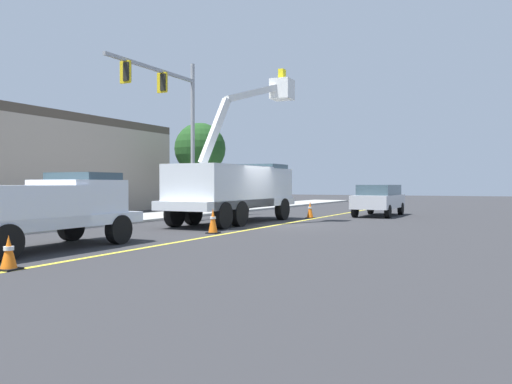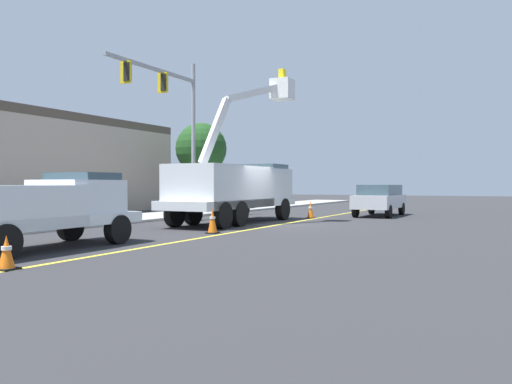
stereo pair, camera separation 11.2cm
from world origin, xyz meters
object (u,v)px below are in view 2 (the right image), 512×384
Objects in this scene: utility_bucket_truck at (236,187)px; passing_minivan at (380,198)px; traffic_cone_leading at (6,253)px; traffic_cone_mid_front at (212,221)px; traffic_cone_mid_rear at (311,210)px; traffic_signal_mast at (172,109)px; service_pickup_truck at (41,207)px.

utility_bucket_truck reaches higher than passing_minivan.
traffic_cone_leading is 8.37m from traffic_cone_mid_front.
utility_bucket_truck is 4.91m from traffic_cone_mid_rear.
passing_minivan is at bearing -57.07° from traffic_signal_mast.
traffic_cone_mid_front is (-12.41, 3.36, -0.54)m from passing_minivan.
traffic_cone_mid_front reaches higher than traffic_cone_mid_rear.
traffic_cone_mid_front is at bearing -162.51° from utility_bucket_truck.
service_pickup_truck is at bearing 177.43° from utility_bucket_truck.
traffic_cone_mid_front is 10.13m from traffic_signal_mast.
passing_minivan is (18.13, -5.31, -0.15)m from service_pickup_truck.
passing_minivan is 6.93× the size of traffic_cone_leading.
traffic_cone_mid_front is at bearing -18.84° from service_pickup_truck.
traffic_cone_mid_front is at bearing 0.04° from traffic_cone_leading.
service_pickup_truck is at bearing 161.16° from traffic_cone_mid_front.
traffic_signal_mast is (14.74, 5.97, 5.24)m from traffic_cone_leading.
traffic_signal_mast reaches higher than traffic_cone_mid_front.
traffic_cone_mid_front is at bearing 176.47° from traffic_cone_mid_rear.
utility_bucket_truck reaches higher than traffic_cone_mid_rear.
service_pickup_truck is 6.40× the size of traffic_cone_mid_front.
traffic_cone_mid_rear is (14.74, -2.51, -0.69)m from service_pickup_truck.
service_pickup_truck is (-10.43, 0.47, -0.49)m from utility_bucket_truck.
traffic_cone_mid_rear is at bearing 140.45° from passing_minivan.
traffic_cone_leading is 0.09× the size of traffic_signal_mast.
passing_minivan is 12.86m from traffic_cone_mid_front.
service_pickup_truck is 0.69× the size of traffic_signal_mast.
traffic_cone_mid_front is (5.72, -1.95, -0.68)m from service_pickup_truck.
utility_bucket_truck is 11.80× the size of traffic_cone_leading.
traffic_cone_mid_front is (8.37, 0.01, 0.09)m from traffic_cone_leading.
service_pickup_truck reaches higher than traffic_cone_mid_rear.
traffic_cone_mid_rear is at bearing -67.90° from traffic_signal_mast.
traffic_cone_mid_rear is (4.31, -2.04, -1.18)m from utility_bucket_truck.
utility_bucket_truck is 9.52× the size of traffic_cone_mid_rear.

